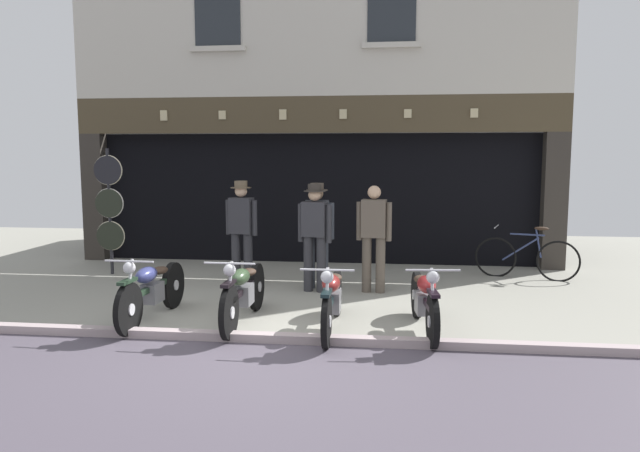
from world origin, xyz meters
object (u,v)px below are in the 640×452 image
motorcycle_center_left (243,291)px  salesman_right (374,233)px  motorcycle_left (152,289)px  tyre_sign_pole (109,204)px  advert_board_near (387,171)px  salesman_left (242,227)px  advert_board_far (437,174)px  leaning_bicycle (527,257)px  motorcycle_center_right (425,299)px  shopkeeper_center (317,230)px  motorcycle_center (332,298)px  assistant_far_right (315,232)px

motorcycle_center_left → salesman_right: salesman_right is taller
motorcycle_center_left → motorcycle_left: bearing=1.3°
tyre_sign_pole → advert_board_near: 5.30m
salesman_left → salesman_right: bearing=-177.8°
motorcycle_left → salesman_left: 2.46m
advert_board_near → advert_board_far: (0.98, -0.00, -0.05)m
leaning_bicycle → motorcycle_center_right: bearing=167.4°
shopkeeper_center → motorcycle_center: bearing=91.6°
motorcycle_center_left → assistant_far_right: 2.12m
motorcycle_center_right → advert_board_near: bearing=-89.2°
salesman_left → motorcycle_center_right: bearing=150.6°
motorcycle_left → motorcycle_center_right: (3.53, -0.07, -0.01)m
motorcycle_center → salesman_right: bearing=-102.1°
salesman_right → tyre_sign_pole: size_ratio=0.74×
salesman_left → tyre_sign_pole: size_ratio=0.76×
motorcycle_center → advert_board_far: 5.21m
salesman_left → advert_board_near: advert_board_near is taller
motorcycle_center → motorcycle_center_right: size_ratio=1.06×
advert_board_near → advert_board_far: advert_board_near is taller
assistant_far_right → motorcycle_center: bearing=115.2°
motorcycle_center_right → leaning_bicycle: 3.97m
leaning_bicycle → salesman_right: bearing=134.4°
advert_board_near → motorcycle_center_left: bearing=-111.1°
shopkeeper_center → leaning_bicycle: 3.81m
motorcycle_center_right → tyre_sign_pole: 6.32m
advert_board_far → advert_board_near: bearing=180.0°
motorcycle_center_right → shopkeeper_center: bearing=-60.2°
motorcycle_center → advert_board_far: advert_board_far is taller
leaning_bicycle → motorcycle_center_left: bearing=145.3°
tyre_sign_pole → leaning_bicycle: size_ratio=1.34×
motorcycle_center_left → salesman_left: bearing=-74.8°
shopkeeper_center → assistant_far_right: 0.27m
shopkeeper_center → advert_board_near: advert_board_near is taller
motorcycle_center_right → advert_board_far: advert_board_far is taller
motorcycle_left → shopkeeper_center: 2.98m
motorcycle_center_right → leaning_bicycle: bearing=-125.2°
motorcycle_center → salesman_right: size_ratio=1.20×
salesman_right → advert_board_near: advert_board_near is taller
salesman_right → tyre_sign_pole: tyre_sign_pole is taller
assistant_far_right → advert_board_near: (1.10, 2.68, 0.90)m
salesman_left → shopkeeper_center: 1.29m
salesman_right → advert_board_near: (0.17, 2.62, 0.92)m
motorcycle_center_right → leaning_bicycle: leaning_bicycle is taller
shopkeeper_center → advert_board_near: 2.79m
motorcycle_center_left → advert_board_far: advert_board_far is taller
motorcycle_center_left → salesman_right: (1.61, 1.99, 0.52)m
motorcycle_left → shopkeeper_center: size_ratio=1.17×
salesman_right → leaning_bicycle: bearing=-145.8°
motorcycle_center_left → leaning_bicycle: 5.43m
assistant_far_right → motorcycle_center_right: bearing=140.9°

